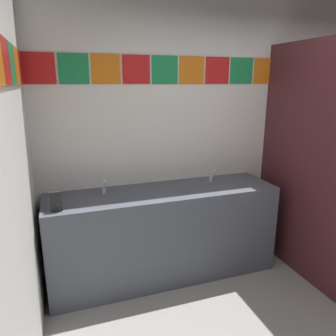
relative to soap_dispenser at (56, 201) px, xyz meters
name	(u,v)px	position (x,y,z in m)	size (l,w,h in m)	color
wall_back	(225,124)	(1.74, 0.50, 0.47)	(3.84, 0.09, 2.85)	white
vanity_counter	(164,232)	(0.95, 0.17, -0.51)	(2.16, 0.58, 0.88)	#4C515B
faucet_left	(104,188)	(0.41, 0.26, -0.03)	(0.04, 0.10, 0.14)	silver
faucet_right	(212,177)	(1.49, 0.26, -0.03)	(0.04, 0.10, 0.14)	silver
soap_dispenser	(56,201)	(0.00, 0.00, 0.00)	(0.09, 0.09, 0.16)	black
toilet	(330,225)	(2.86, 0.00, -0.65)	(0.39, 0.49, 0.74)	white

